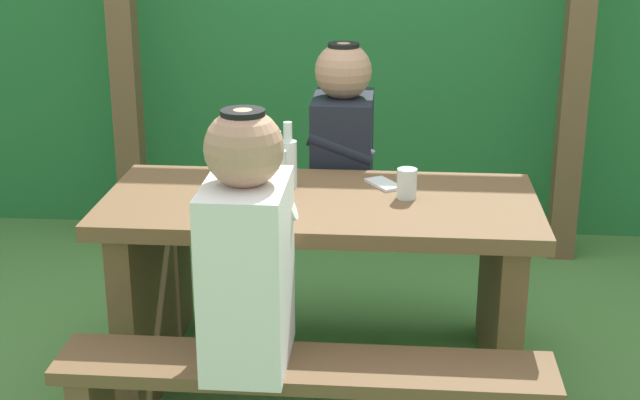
% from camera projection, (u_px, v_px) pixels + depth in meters
% --- Properties ---
extents(hedge_backdrop, '(6.40, 0.71, 2.24)m').
position_uv_depth(hedge_backdrop, '(353.00, 3.00, 4.82)').
color(hedge_backdrop, '#257235').
rests_on(hedge_backdrop, ground_plane).
extents(pergola_post_left, '(0.12, 0.12, 2.17)m').
position_uv_depth(pergola_post_left, '(122.00, 26.00, 4.31)').
color(pergola_post_left, brown).
rests_on(pergola_post_left, ground_plane).
extents(pergola_post_right, '(0.12, 0.12, 2.17)m').
position_uv_depth(pergola_post_right, '(579.00, 32.00, 4.14)').
color(pergola_post_right, brown).
rests_on(pergola_post_right, ground_plane).
extents(picnic_table, '(1.40, 0.64, 0.75)m').
position_uv_depth(picnic_table, '(320.00, 268.00, 3.05)').
color(picnic_table, brown).
rests_on(picnic_table, ground_plane).
extents(bench_far, '(1.40, 0.24, 0.45)m').
position_uv_depth(bench_far, '(331.00, 259.00, 3.61)').
color(bench_far, brown).
rests_on(bench_far, ground_plane).
extents(person_white_shirt, '(0.25, 0.35, 0.72)m').
position_uv_depth(person_white_shirt, '(247.00, 249.00, 2.47)').
color(person_white_shirt, white).
rests_on(person_white_shirt, bench_near).
extents(person_black_coat, '(0.25, 0.35, 0.72)m').
position_uv_depth(person_black_coat, '(343.00, 146.00, 3.45)').
color(person_black_coat, black).
rests_on(person_black_coat, bench_far).
extents(drinking_glass, '(0.06, 0.06, 0.10)m').
position_uv_depth(drinking_glass, '(407.00, 183.00, 2.96)').
color(drinking_glass, silver).
rests_on(drinking_glass, picnic_table).
extents(bottle_left, '(0.06, 0.06, 0.22)m').
position_uv_depth(bottle_left, '(288.00, 161.00, 3.05)').
color(bottle_left, silver).
rests_on(bottle_left, picnic_table).
extents(bottle_right, '(0.07, 0.07, 0.23)m').
position_uv_depth(bottle_right, '(276.00, 172.00, 2.91)').
color(bottle_right, silver).
rests_on(bottle_right, picnic_table).
extents(cell_phone, '(0.13, 0.16, 0.01)m').
position_uv_depth(cell_phone, '(384.00, 184.00, 3.09)').
color(cell_phone, silver).
rests_on(cell_phone, picnic_table).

